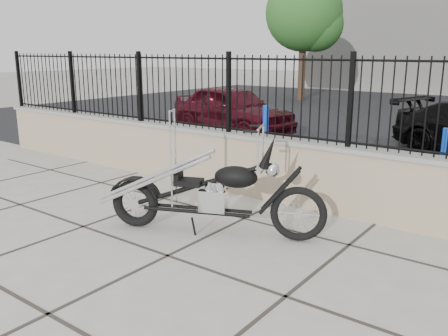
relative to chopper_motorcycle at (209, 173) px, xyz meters
name	(u,v)px	position (x,y,z in m)	size (l,w,h in m)	color
ground_plane	(168,256)	(0.05, -0.81, -0.78)	(90.00, 90.00, 0.00)	#99968E
parking_lot	(441,123)	(0.05, 11.69, -0.78)	(30.00, 30.00, 0.00)	black
retaining_wall	(282,170)	(0.05, 1.69, -0.30)	(14.00, 0.36, 0.96)	gray
iron_fence	(284,98)	(0.05, 1.69, 0.78)	(14.00, 0.08, 1.20)	black
chopper_motorcycle	(209,173)	(0.00, 0.00, 0.00)	(2.60, 0.46, 1.56)	black
car_red	(232,109)	(-4.16, 6.22, -0.13)	(1.54, 3.83, 1.31)	#3F0913
bollard_a	(265,131)	(-1.86, 4.27, -0.24)	(0.13, 0.13, 1.08)	#0D1DCE
bollard_b	(444,156)	(1.75, 4.20, -0.30)	(0.11, 0.11, 0.95)	#0B59A6
tree_left	(304,9)	(-6.83, 15.27, 3.21)	(3.38, 3.38, 5.70)	#382619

